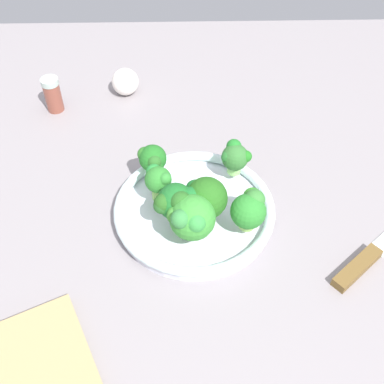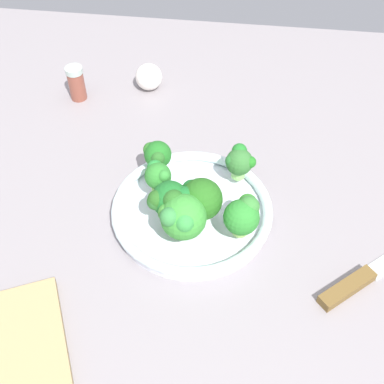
{
  "view_description": "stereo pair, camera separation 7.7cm",
  "coord_description": "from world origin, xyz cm",
  "px_view_note": "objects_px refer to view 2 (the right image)",
  "views": [
    {
      "loc": [
        -48.72,
        -0.38,
        62.94
      ],
      "look_at": [
        3.25,
        -1.49,
        5.91
      ],
      "focal_mm": 47.24,
      "sensor_mm": 36.0,
      "label": 1
    },
    {
      "loc": [
        -48.32,
        -8.07,
        62.94
      ],
      "look_at": [
        3.25,
        -1.49,
        5.91
      ],
      "focal_mm": 47.24,
      "sensor_mm": 36.0,
      "label": 2
    }
  ],
  "objects_px": {
    "broccoli_floret_2": "(239,161)",
    "garlic_bulb": "(149,77)",
    "broccoli_floret_5": "(158,176)",
    "broccoli_floret_1": "(169,200)",
    "knife": "(370,273)",
    "broccoli_floret_6": "(182,217)",
    "broccoli_floret_0": "(243,215)",
    "cutting_board": "(3,372)",
    "bowl": "(192,211)",
    "broccoli_floret_4": "(198,199)",
    "broccoli_floret_3": "(157,155)",
    "pepper_shaker": "(76,83)"
  },
  "relations": [
    {
      "from": "broccoli_floret_2",
      "to": "garlic_bulb",
      "type": "relative_size",
      "value": 1.05
    },
    {
      "from": "broccoli_floret_5",
      "to": "garlic_bulb",
      "type": "height_order",
      "value": "broccoli_floret_5"
    },
    {
      "from": "broccoli_floret_1",
      "to": "knife",
      "type": "distance_m",
      "value": 0.31
    },
    {
      "from": "broccoli_floret_6",
      "to": "knife",
      "type": "relative_size",
      "value": 0.35
    },
    {
      "from": "broccoli_floret_1",
      "to": "knife",
      "type": "height_order",
      "value": "broccoli_floret_1"
    },
    {
      "from": "broccoli_floret_0",
      "to": "broccoli_floret_6",
      "type": "height_order",
      "value": "broccoli_floret_6"
    },
    {
      "from": "knife",
      "to": "cutting_board",
      "type": "xyz_separation_m",
      "value": [
        -0.21,
        0.48,
        0.0
      ]
    },
    {
      "from": "bowl",
      "to": "cutting_board",
      "type": "height_order",
      "value": "bowl"
    },
    {
      "from": "broccoli_floret_2",
      "to": "broccoli_floret_4",
      "type": "xyz_separation_m",
      "value": [
        -0.1,
        0.06,
        0.01
      ]
    },
    {
      "from": "broccoli_floret_6",
      "to": "broccoli_floret_2",
      "type": "bearing_deg",
      "value": -28.42
    },
    {
      "from": "bowl",
      "to": "broccoli_floret_3",
      "type": "height_order",
      "value": "broccoli_floret_3"
    },
    {
      "from": "bowl",
      "to": "broccoli_floret_2",
      "type": "relative_size",
      "value": 4.49
    },
    {
      "from": "broccoli_floret_5",
      "to": "broccoli_floret_4",
      "type": "bearing_deg",
      "value": -122.27
    },
    {
      "from": "broccoli_floret_6",
      "to": "pepper_shaker",
      "type": "distance_m",
      "value": 0.43
    },
    {
      "from": "broccoli_floret_0",
      "to": "broccoli_floret_1",
      "type": "distance_m",
      "value": 0.11
    },
    {
      "from": "garlic_bulb",
      "to": "pepper_shaker",
      "type": "relative_size",
      "value": 0.76
    },
    {
      "from": "bowl",
      "to": "broccoli_floret_0",
      "type": "bearing_deg",
      "value": -116.22
    },
    {
      "from": "broccoli_floret_2",
      "to": "broccoli_floret_0",
      "type": "bearing_deg",
      "value": -173.58
    },
    {
      "from": "cutting_board",
      "to": "garlic_bulb",
      "type": "distance_m",
      "value": 0.63
    },
    {
      "from": "broccoli_floret_0",
      "to": "broccoli_floret_6",
      "type": "distance_m",
      "value": 0.09
    },
    {
      "from": "bowl",
      "to": "broccoli_floret_4",
      "type": "distance_m",
      "value": 0.06
    },
    {
      "from": "broccoli_floret_2",
      "to": "broccoli_floret_5",
      "type": "bearing_deg",
      "value": 114.06
    },
    {
      "from": "broccoli_floret_4",
      "to": "pepper_shaker",
      "type": "xyz_separation_m",
      "value": [
        0.31,
        0.28,
        -0.04
      ]
    },
    {
      "from": "broccoli_floret_1",
      "to": "broccoli_floret_3",
      "type": "height_order",
      "value": "broccoli_floret_1"
    },
    {
      "from": "broccoli_floret_2",
      "to": "knife",
      "type": "xyz_separation_m",
      "value": [
        -0.15,
        -0.21,
        -0.06
      ]
    },
    {
      "from": "broccoli_floret_0",
      "to": "knife",
      "type": "relative_size",
      "value": 0.29
    },
    {
      "from": "broccoli_floret_1",
      "to": "cutting_board",
      "type": "xyz_separation_m",
      "value": [
        -0.25,
        0.17,
        -0.07
      ]
    },
    {
      "from": "cutting_board",
      "to": "garlic_bulb",
      "type": "relative_size",
      "value": 4.26
    },
    {
      "from": "broccoli_floret_1",
      "to": "cutting_board",
      "type": "distance_m",
      "value": 0.31
    },
    {
      "from": "garlic_bulb",
      "to": "pepper_shaker",
      "type": "bearing_deg",
      "value": 110.53
    },
    {
      "from": "broccoli_floret_2",
      "to": "broccoli_floret_4",
      "type": "distance_m",
      "value": 0.11
    },
    {
      "from": "broccoli_floret_1",
      "to": "broccoli_floret_2",
      "type": "bearing_deg",
      "value": -42.08
    },
    {
      "from": "knife",
      "to": "pepper_shaker",
      "type": "distance_m",
      "value": 0.65
    },
    {
      "from": "broccoli_floret_2",
      "to": "bowl",
      "type": "bearing_deg",
      "value": 137.39
    },
    {
      "from": "bowl",
      "to": "broccoli_floret_5",
      "type": "relative_size",
      "value": 4.15
    },
    {
      "from": "broccoli_floret_1",
      "to": "broccoli_floret_6",
      "type": "distance_m",
      "value": 0.04
    },
    {
      "from": "broccoli_floret_5",
      "to": "pepper_shaker",
      "type": "distance_m",
      "value": 0.34
    },
    {
      "from": "knife",
      "to": "broccoli_floret_5",
      "type": "bearing_deg",
      "value": 73.73
    },
    {
      "from": "broccoli_floret_0",
      "to": "broccoli_floret_6",
      "type": "relative_size",
      "value": 0.81
    },
    {
      "from": "broccoli_floret_6",
      "to": "broccoli_floret_3",
      "type": "bearing_deg",
      "value": 23.88
    },
    {
      "from": "broccoli_floret_0",
      "to": "broccoli_floret_3",
      "type": "relative_size",
      "value": 1.16
    },
    {
      "from": "broccoli_floret_0",
      "to": "pepper_shaker",
      "type": "xyz_separation_m",
      "value": [
        0.32,
        0.35,
        -0.03
      ]
    },
    {
      "from": "broccoli_floret_6",
      "to": "cutting_board",
      "type": "bearing_deg",
      "value": 138.89
    },
    {
      "from": "broccoli_floret_5",
      "to": "garlic_bulb",
      "type": "distance_m",
      "value": 0.33
    },
    {
      "from": "broccoli_floret_2",
      "to": "broccoli_floret_6",
      "type": "height_order",
      "value": "broccoli_floret_6"
    },
    {
      "from": "bowl",
      "to": "broccoli_floret_1",
      "type": "height_order",
      "value": "broccoli_floret_1"
    },
    {
      "from": "broccoli_floret_1",
      "to": "broccoli_floret_5",
      "type": "height_order",
      "value": "broccoli_floret_1"
    },
    {
      "from": "broccoli_floret_0",
      "to": "knife",
      "type": "bearing_deg",
      "value": -101.16
    },
    {
      "from": "broccoli_floret_5",
      "to": "broccoli_floret_6",
      "type": "height_order",
      "value": "broccoli_floret_6"
    },
    {
      "from": "broccoli_floret_4",
      "to": "pepper_shaker",
      "type": "bearing_deg",
      "value": 42.36
    }
  ]
}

